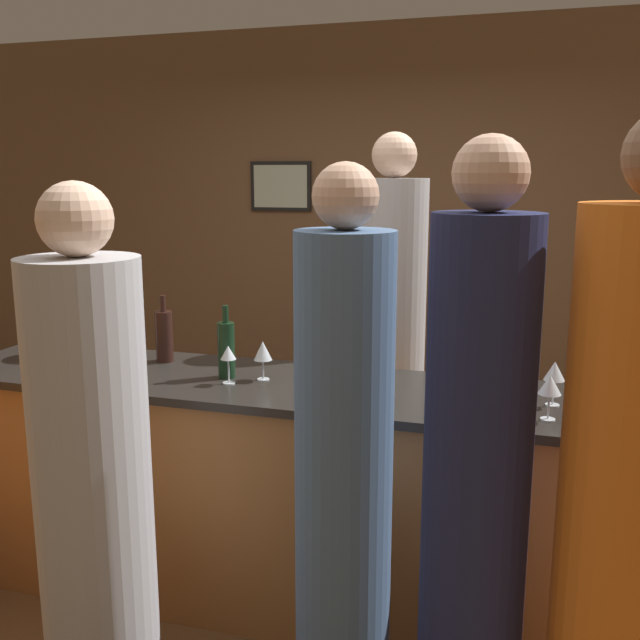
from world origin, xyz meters
The scene contains 16 objects.
ground_plane centered at (0.00, 0.00, 0.00)m, with size 14.00×14.00×0.00m, color brown.
back_wall centered at (0.00, 2.12, 1.40)m, with size 8.00×0.08×2.80m.
bar_counter centered at (0.00, 0.00, 0.50)m, with size 3.04×0.67×0.99m.
bartender centered at (0.28, 0.78, 0.95)m, with size 0.34×0.34×2.03m.
guest_0 centered at (1.24, -0.79, 0.92)m, with size 0.40×0.40×1.99m.
guest_1 centered at (-0.39, -0.81, 0.84)m, with size 0.38×0.38×1.82m.
guest_3 centered at (0.41, -0.64, 0.88)m, with size 0.31×0.31×1.87m.
guest_4 centered at (0.82, -0.73, 0.92)m, with size 0.30×0.30×1.94m.
wine_bottle_0 centered at (-0.65, 0.16, 1.11)m, with size 0.08×0.08×0.31m.
wine_bottle_1 centered at (-0.27, 0.00, 1.11)m, with size 0.07×0.07×0.31m.
ice_bucket centered at (-1.13, 0.13, 1.10)m, with size 0.20×0.20×0.21m.
wine_glass_0 centered at (-0.22, -0.08, 1.11)m, with size 0.06×0.06×0.16m.
wine_glass_1 centered at (0.80, -0.28, 1.12)m, with size 0.08×0.08×0.17m.
wine_glass_2 centered at (1.04, 0.00, 1.12)m, with size 0.08×0.08×0.17m.
wine_glass_3 centered at (-0.11, 0.01, 1.11)m, with size 0.08×0.08×0.17m.
wine_glass_4 centered at (1.02, -0.17, 1.12)m, with size 0.08×0.08×0.16m.
Camera 1 is at (0.94, -2.66, 1.83)m, focal length 40.00 mm.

